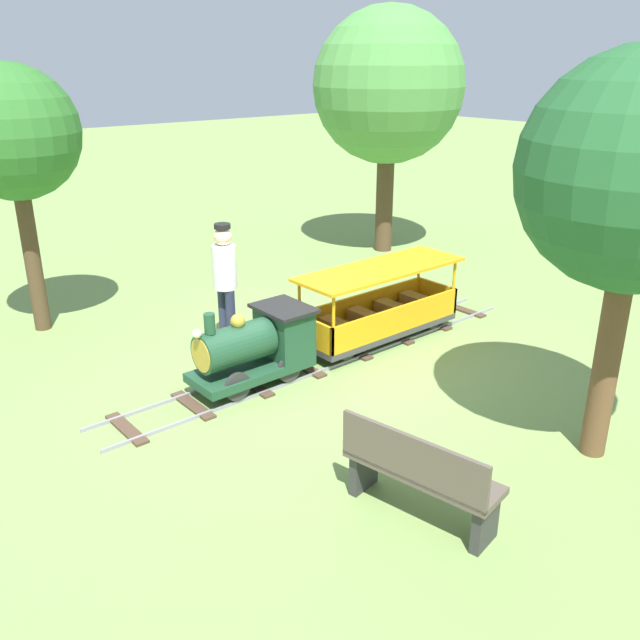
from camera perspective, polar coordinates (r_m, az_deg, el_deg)
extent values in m
plane|color=#75934C|center=(8.29, 0.29, -3.45)|extent=(60.00, 60.00, 0.00)
cube|color=gray|center=(8.15, 1.73, -3.77)|extent=(0.03, 6.05, 0.04)
cube|color=gray|center=(8.49, -0.49, -2.68)|extent=(0.03, 6.05, 0.04)
cube|color=#4C3828|center=(10.11, 12.08, 0.86)|extent=(0.74, 0.14, 0.03)
cube|color=#4C3828|center=(9.56, 9.25, -0.16)|extent=(0.74, 0.14, 0.03)
cube|color=#4C3828|center=(9.04, 6.08, -1.30)|extent=(0.74, 0.14, 0.03)
cube|color=#4C3828|center=(8.55, 2.53, -2.56)|extent=(0.74, 0.14, 0.03)
cube|color=#4C3828|center=(8.10, -1.44, -3.97)|extent=(0.74, 0.14, 0.03)
cube|color=#4C3828|center=(7.70, -5.87, -5.50)|extent=(0.74, 0.14, 0.03)
cube|color=#4C3828|center=(7.36, -10.76, -7.15)|extent=(0.74, 0.14, 0.03)
cube|color=#4C3828|center=(7.09, -16.12, -8.88)|extent=(0.74, 0.14, 0.03)
cube|color=#1E472D|center=(7.62, -5.86, -4.17)|extent=(0.62, 1.40, 0.10)
cylinder|color=#1E472D|center=(7.38, -7.25, -2.14)|extent=(0.44, 0.85, 0.44)
cylinder|color=#B7932D|center=(7.18, -10.09, -3.00)|extent=(0.37, 0.02, 0.37)
cylinder|color=#1E472D|center=(7.11, -9.37, -0.30)|extent=(0.12, 0.12, 0.22)
sphere|color=#B7932D|center=(7.30, -7.02, -0.10)|extent=(0.16, 0.16, 0.16)
cube|color=#1E472D|center=(7.74, -3.05, -1.04)|extent=(0.62, 0.45, 0.55)
cube|color=black|center=(7.63, -3.10, 1.01)|extent=(0.70, 0.53, 0.04)
sphere|color=#F2EAB2|center=(7.07, -10.43, -1.14)|extent=(0.10, 0.10, 0.10)
cylinder|color=#2D2D2D|center=(7.27, -7.03, -5.65)|extent=(0.05, 0.32, 0.32)
cylinder|color=#2D2D2D|center=(7.65, -9.08, -4.32)|extent=(0.05, 0.32, 0.32)
cylinder|color=#2D2D2D|center=(7.63, -2.63, -4.14)|extent=(0.05, 0.32, 0.32)
cylinder|color=#2D2D2D|center=(7.99, -4.80, -2.95)|extent=(0.05, 0.32, 0.32)
cube|color=#3F3F3F|center=(8.82, 5.05, -0.69)|extent=(0.70, 2.25, 0.08)
cube|color=orange|center=(8.53, 6.65, 0.01)|extent=(0.04, 2.25, 0.35)
cube|color=orange|center=(8.96, 3.62, 1.19)|extent=(0.04, 2.25, 0.35)
cube|color=orange|center=(8.05, -0.51, -1.18)|extent=(0.70, 0.04, 0.35)
cube|color=orange|center=(9.51, 9.84, 2.13)|extent=(0.70, 0.04, 0.35)
cylinder|color=orange|center=(7.76, 1.15, -0.46)|extent=(0.04, 0.04, 0.75)
cylinder|color=orange|center=(8.22, -1.76, 0.81)|extent=(0.04, 0.04, 0.75)
cylinder|color=orange|center=(9.23, 11.29, 2.75)|extent=(0.04, 0.04, 0.75)
cylinder|color=orange|center=(9.62, 8.37, 3.71)|extent=(0.04, 0.04, 0.75)
cube|color=orange|center=(8.55, 5.23, 4.35)|extent=(0.80, 2.35, 0.04)
cube|color=olive|center=(9.26, 8.31, 1.33)|extent=(0.54, 0.20, 0.24)
cube|color=olive|center=(8.92, 6.20, 0.64)|extent=(0.54, 0.20, 0.24)
cube|color=olive|center=(8.60, 3.93, -0.10)|extent=(0.54, 0.20, 0.24)
cube|color=olive|center=(8.29, 1.49, -0.89)|extent=(0.54, 0.20, 0.24)
cylinder|color=#262626|center=(8.16, 2.33, -2.67)|extent=(0.04, 0.24, 0.24)
cylinder|color=#262626|center=(8.50, 0.09, -1.62)|extent=(0.04, 0.24, 0.24)
cylinder|color=#262626|center=(9.21, 9.62, -0.06)|extent=(0.04, 0.24, 0.24)
cylinder|color=#262626|center=(9.52, 7.37, 0.78)|extent=(0.04, 0.24, 0.24)
cylinder|color=#282D47|center=(8.53, -7.57, 0.02)|extent=(0.12, 0.12, 0.80)
cylinder|color=#282D47|center=(8.68, -8.22, 0.35)|extent=(0.12, 0.12, 0.80)
cylinder|color=white|center=(8.38, -8.13, 4.49)|extent=(0.30, 0.30, 0.55)
sphere|color=beige|center=(8.28, -8.27, 7.03)|extent=(0.22, 0.22, 0.22)
cylinder|color=black|center=(8.25, -8.32, 7.91)|extent=(0.20, 0.20, 0.06)
cube|color=brown|center=(5.54, 8.69, -12.56)|extent=(1.35, 0.63, 0.06)
cube|color=brown|center=(5.30, 7.77, -11.64)|extent=(1.29, 0.27, 0.40)
cube|color=#333333|center=(5.91, 3.76, -12.37)|extent=(0.14, 0.33, 0.42)
cube|color=#333333|center=(5.45, 13.88, -16.33)|extent=(0.14, 0.33, 0.42)
cylinder|color=brown|center=(6.55, 23.23, -3.07)|extent=(0.23, 0.23, 1.93)
sphere|color=#235B2D|center=(6.11, 25.54, 11.31)|extent=(1.99, 1.99, 1.99)
cylinder|color=#4C3823|center=(9.71, -23.28, 4.93)|extent=(0.21, 0.21, 2.03)
sphere|color=#2D6B28|center=(9.43, -24.74, 14.29)|extent=(1.68, 1.68, 1.68)
cylinder|color=#4C3823|center=(12.91, 5.51, 10.38)|extent=(0.32, 0.32, 2.06)
sphere|color=#4C8E42|center=(12.69, 5.85, 19.20)|extent=(2.72, 2.72, 2.72)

